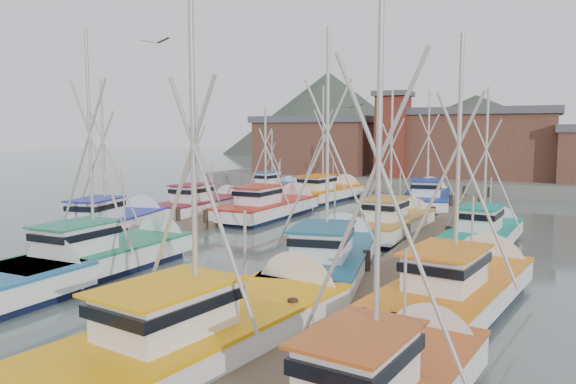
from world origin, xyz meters
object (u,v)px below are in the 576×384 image
at_px(lookout_tower, 393,134).
at_px(boat_1, 218,328).
at_px(boat_12, 327,193).
at_px(boat_4, 108,255).
at_px(boat_8, 272,207).

xyz_separation_m(lookout_tower, boat_1, (6.59, -43.62, -4.87)).
relative_size(boat_1, boat_12, 1.04).
bearing_deg(boat_1, boat_4, 157.42).
xyz_separation_m(boat_1, boat_4, (-8.87, 5.58, 0.00)).
bearing_deg(boat_12, boat_4, -83.04).
height_order(boat_4, boat_8, boat_4).
relative_size(boat_4, boat_12, 1.03).
bearing_deg(boat_8, boat_12, 90.30).
bearing_deg(boat_1, boat_12, 115.44).
height_order(boat_8, boat_12, boat_12).
distance_m(lookout_tower, boat_8, 22.54).
distance_m(boat_1, boat_8, 23.68).
height_order(boat_4, boat_12, boat_4).
bearing_deg(boat_12, boat_8, -85.08).
bearing_deg(boat_8, boat_1, -64.80).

